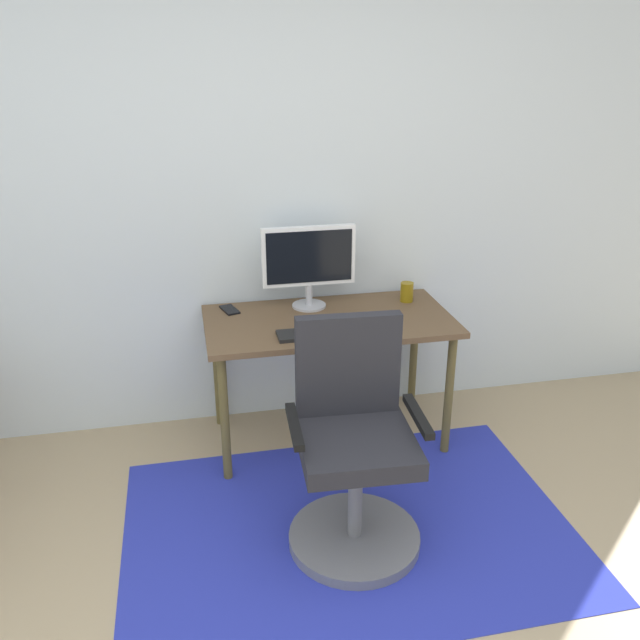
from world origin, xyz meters
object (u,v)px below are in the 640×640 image
at_px(office_chair, 354,459).
at_px(monitor, 309,260).
at_px(keyboard, 322,333).
at_px(coffee_cup, 407,292).
at_px(computer_mouse, 381,326).
at_px(desk, 329,332).
at_px(cell_phone, 230,310).

bearing_deg(office_chair, monitor, 92.72).
height_order(keyboard, office_chair, office_chair).
bearing_deg(coffee_cup, computer_mouse, -125.74).
bearing_deg(computer_mouse, monitor, 126.89).
relative_size(desk, monitor, 2.58).
relative_size(desk, office_chair, 1.29).
xyz_separation_m(coffee_cup, cell_phone, (-0.96, 0.06, -0.05)).
height_order(coffee_cup, office_chair, office_chair).
bearing_deg(cell_phone, office_chair, -84.18).
height_order(desk, office_chair, office_chair).
height_order(monitor, computer_mouse, monitor).
height_order(keyboard, cell_phone, keyboard).
xyz_separation_m(keyboard, cell_phone, (-0.41, 0.41, -0.00)).
relative_size(cell_phone, office_chair, 0.14).
relative_size(desk, computer_mouse, 12.15).
distance_m(desk, keyboard, 0.23).
distance_m(monitor, office_chair, 1.14).
height_order(desk, cell_phone, cell_phone).
relative_size(monitor, keyboard, 1.14).
height_order(keyboard, coffee_cup, coffee_cup).
xyz_separation_m(monitor, cell_phone, (-0.42, 0.03, -0.26)).
bearing_deg(monitor, keyboard, -91.90).
height_order(monitor, keyboard, monitor).
height_order(monitor, cell_phone, monitor).
relative_size(computer_mouse, office_chair, 0.11).
distance_m(keyboard, computer_mouse, 0.30).
bearing_deg(desk, office_chair, -95.24).
xyz_separation_m(keyboard, coffee_cup, (0.55, 0.35, 0.04)).
relative_size(desk, keyboard, 2.94).
distance_m(monitor, keyboard, 0.46).
bearing_deg(keyboard, cell_phone, 134.83).
bearing_deg(coffee_cup, keyboard, -147.28).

